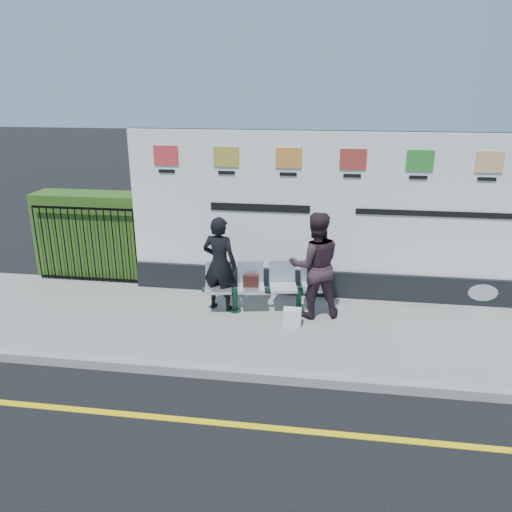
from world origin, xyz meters
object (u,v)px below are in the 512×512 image
(woman_left, at_px, (220,264))
(billboard, at_px, (348,229))
(bench, at_px, (267,298))
(woman_right, at_px, (315,265))

(woman_left, bearing_deg, billboard, -146.13)
(bench, bearing_deg, woman_right, -14.35)
(billboard, height_order, woman_left, billboard)
(bench, xyz_separation_m, woman_right, (0.81, -0.05, 0.68))
(bench, relative_size, woman_left, 1.28)
(bench, height_order, woman_right, woman_right)
(billboard, relative_size, bench, 3.75)
(billboard, relative_size, woman_right, 4.41)
(woman_left, distance_m, woman_right, 1.63)
(billboard, xyz_separation_m, woman_right, (-0.55, -0.92, -0.39))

